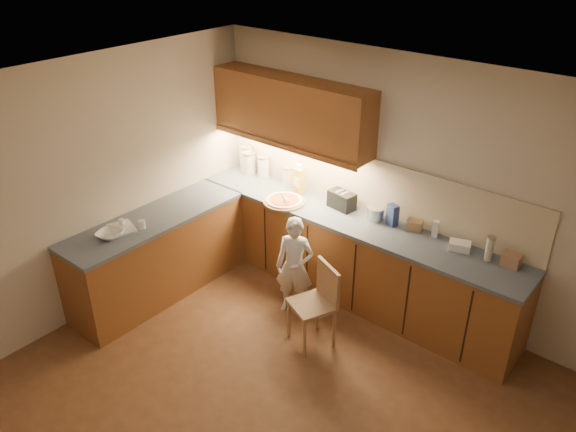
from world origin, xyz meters
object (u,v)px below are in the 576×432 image
(oil_jug, at_px, (299,180))
(toaster, at_px, (342,200))
(child, at_px, (295,266))
(pizza_on_board, at_px, (284,201))
(wooden_chair, at_px, (318,299))

(oil_jug, distance_m, toaster, 0.59)
(child, bearing_deg, toaster, 62.84)
(pizza_on_board, bearing_deg, wooden_chair, -34.69)
(child, bearing_deg, pizza_on_board, 114.30)
(pizza_on_board, distance_m, oil_jug, 0.33)
(pizza_on_board, bearing_deg, toaster, 28.02)
(child, relative_size, toaster, 3.46)
(toaster, bearing_deg, child, -83.99)
(pizza_on_board, relative_size, wooden_chair, 0.55)
(pizza_on_board, height_order, wooden_chair, pizza_on_board)
(wooden_chair, height_order, toaster, toaster)
(toaster, bearing_deg, wooden_chair, -57.26)
(child, xyz_separation_m, wooden_chair, (0.47, -0.23, -0.05))
(pizza_on_board, distance_m, toaster, 0.63)
(child, relative_size, wooden_chair, 1.29)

